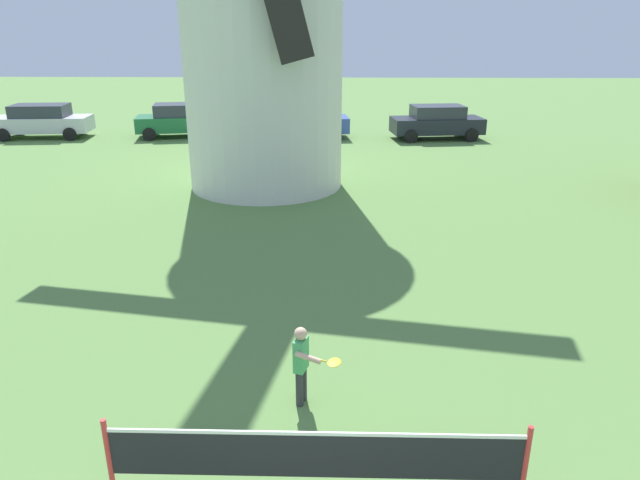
{
  "coord_description": "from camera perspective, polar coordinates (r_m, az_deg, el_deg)",
  "views": [
    {
      "loc": [
        0.37,
        -2.77,
        4.95
      ],
      "look_at": [
        0.19,
        4.14,
        2.39
      ],
      "focal_mm": 32.21,
      "sensor_mm": 36.0,
      "label": 1
    }
  ],
  "objects": [
    {
      "name": "tennis_net",
      "position": [
        6.51,
        -0.48,
        -20.65
      ],
      "size": [
        4.51,
        0.06,
        1.1
      ],
      "color": "red",
      "rests_on": "ground_plane"
    },
    {
      "name": "player_far",
      "position": [
        8.01,
        -1.74,
        -11.96
      ],
      "size": [
        0.68,
        0.64,
        1.18
      ],
      "color": "#333338",
      "rests_on": "ground_plane"
    },
    {
      "name": "parked_car_silver",
      "position": [
        30.75,
        -25.92,
        10.62
      ],
      "size": [
        4.56,
        2.24,
        1.56
      ],
      "color": "silver",
      "rests_on": "ground_plane"
    },
    {
      "name": "parked_car_green",
      "position": [
        28.83,
        -13.82,
        11.52
      ],
      "size": [
        4.2,
        2.45,
        1.56
      ],
      "color": "#1E6638",
      "rests_on": "ground_plane"
    },
    {
      "name": "parked_car_blue",
      "position": [
        27.65,
        -1.76,
        11.73
      ],
      "size": [
        4.47,
        2.3,
        1.56
      ],
      "color": "#334C99",
      "rests_on": "ground_plane"
    },
    {
      "name": "parked_car_black",
      "position": [
        27.97,
        11.54,
        11.44
      ],
      "size": [
        4.37,
        2.29,
        1.56
      ],
      "color": "#1E232D",
      "rests_on": "ground_plane"
    }
  ]
}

